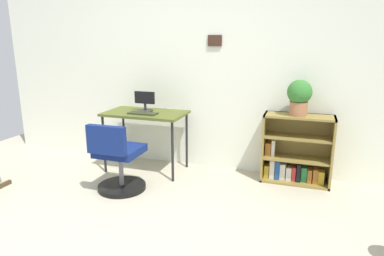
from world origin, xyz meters
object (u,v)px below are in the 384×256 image
Objects in this scene: monitor at (145,102)px; office_chair at (118,162)px; bookshelf_low at (295,153)px; keyboard at (143,113)px; potted_plant_on_shelf at (299,96)px; desk at (145,117)px.

monitor is 0.34× the size of office_chair.
office_chair is at bearing -153.21° from bookshelf_low.
bookshelf_low is (1.75, 0.33, -0.41)m from keyboard.
bookshelf_low is 2.01× the size of potted_plant_on_shelf.
monitor is (-0.03, 0.05, 0.18)m from desk.
office_chair is at bearing -90.29° from desk.
keyboard is (0.03, -0.11, 0.07)m from desk.
monitor is 0.75× the size of keyboard.
desk is 0.76m from office_chair.
desk is 1.81m from potted_plant_on_shelf.
office_chair is 1.99m from bookshelf_low.
office_chair is at bearing -92.92° from keyboard.
office_chair is (0.02, -0.73, -0.52)m from monitor.
bookshelf_low reaches higher than desk.
desk is 1.24× the size of bookshelf_low.
bookshelf_low is (1.80, 0.17, -0.51)m from monitor.
potted_plant_on_shelf is (-0.00, -0.05, 0.66)m from bookshelf_low.
potted_plant_on_shelf is (1.77, 0.17, 0.33)m from desk.
monitor is at bearing -174.72° from bookshelf_low.
office_chair is (-0.00, -0.68, -0.34)m from desk.
bookshelf_low is (1.77, 0.90, 0.01)m from office_chair.
keyboard is at bearing -77.44° from desk.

